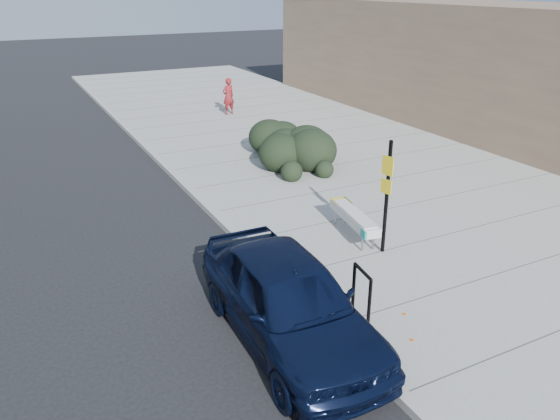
{
  "coord_description": "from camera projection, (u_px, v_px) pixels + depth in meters",
  "views": [
    {
      "loc": [
        -4.68,
        -8.97,
        5.94
      ],
      "look_at": [
        0.73,
        1.5,
        1.0
      ],
      "focal_mm": 35.0,
      "sensor_mm": 36.0,
      "label": 1
    }
  ],
  "objects": [
    {
      "name": "sign_post",
      "position": [
        387.0,
        191.0,
        12.1
      ],
      "size": [
        0.12,
        0.31,
        2.66
      ],
      "rotation": [
        0.0,
        0.0,
        0.18
      ],
      "color": "black",
      "rests_on": "sidewalk_near"
    },
    {
      "name": "hedge",
      "position": [
        291.0,
        141.0,
        18.72
      ],
      "size": [
        3.32,
        4.42,
        1.49
      ],
      "primitive_type": "ellipsoid",
      "rotation": [
        0.0,
        0.0,
        -0.38
      ],
      "color": "black",
      "rests_on": "sidewalk_near"
    },
    {
      "name": "sedan_navy",
      "position": [
        289.0,
        300.0,
        9.51
      ],
      "size": [
        2.08,
        4.86,
        1.64
      ],
      "primitive_type": "imported",
      "rotation": [
        0.0,
        0.0,
        -0.03
      ],
      "color": "black",
      "rests_on": "ground"
    },
    {
      "name": "bench",
      "position": [
        354.0,
        217.0,
        13.26
      ],
      "size": [
        0.79,
        2.13,
        0.63
      ],
      "rotation": [
        0.0,
        0.0,
        -0.17
      ],
      "color": "gray",
      "rests_on": "sidewalk_near"
    },
    {
      "name": "curb_near",
      "position": [
        202.0,
        202.0,
        15.7
      ],
      "size": [
        0.22,
        50.0,
        0.17
      ],
      "primitive_type": "cube",
      "color": "#9E9E99",
      "rests_on": "ground"
    },
    {
      "name": "pedestrian",
      "position": [
        228.0,
        96.0,
        25.51
      ],
      "size": [
        0.69,
        0.53,
        1.68
      ],
      "primitive_type": "imported",
      "rotation": [
        0.0,
        0.0,
        3.36
      ],
      "color": "maroon",
      "rests_on": "sidewalk_near"
    },
    {
      "name": "sidewalk_near",
      "position": [
        362.0,
        173.0,
        18.07
      ],
      "size": [
        11.2,
        50.0,
        0.15
      ],
      "primitive_type": "cube",
      "color": "gray",
      "rests_on": "ground"
    },
    {
      "name": "ground",
      "position": [
        282.0,
        283.0,
        11.63
      ],
      "size": [
        120.0,
        120.0,
        0.0
      ],
      "primitive_type": "plane",
      "color": "black",
      "rests_on": "ground"
    },
    {
      "name": "bike_rack",
      "position": [
        362.0,
        289.0,
        9.96
      ],
      "size": [
        0.16,
        0.69,
        1.01
      ],
      "rotation": [
        0.0,
        0.0,
        -0.14
      ],
      "color": "black",
      "rests_on": "sidewalk_near"
    }
  ]
}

